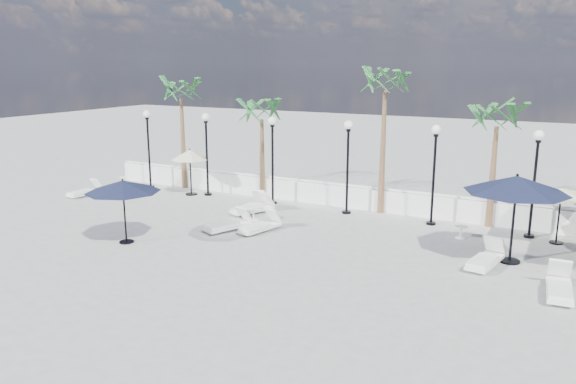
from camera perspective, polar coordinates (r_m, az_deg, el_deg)
The scene contains 26 objects.
ground at distance 17.77m, azimuth -2.02°, elevation -7.02°, with size 100.00×100.00×0.00m, color gray.
balustrade at distance 24.15m, azimuth 6.87°, elevation -0.54°, with size 26.00×0.30×1.01m.
lamppost_0 at distance 28.42m, azimuth -14.03°, elevation 5.35°, with size 0.36×0.36×3.84m.
lamppost_1 at distance 26.23m, azimuth -8.29°, elevation 4.99°, with size 0.36×0.36×3.84m.
lamppost_2 at distance 24.34m, azimuth -1.59°, elevation 4.51°, with size 0.36×0.36×3.84m.
lamppost_3 at distance 22.84m, azimuth 6.10°, elevation 3.88°, with size 0.36×0.36×3.84m.
lamppost_4 at distance 21.81m, azimuth 14.67°, elevation 3.10°, with size 0.36×0.36×3.84m.
lamppost_5 at distance 21.30m, azimuth 23.85°, elevation 2.18°, with size 0.36×0.36×3.84m.
palm_0 at distance 27.87m, azimuth -10.82°, elevation 9.59°, with size 2.60×2.60×5.50m.
palm_1 at distance 25.38m, azimuth -2.69°, elevation 7.72°, with size 2.60×2.60×4.70m.
palm_2 at distance 22.92m, azimuth 9.85°, elevation 10.39°, with size 2.60×2.60×6.10m.
palm_3 at distance 22.04m, azimuth 20.46°, elevation 6.63°, with size 2.60×2.60×4.90m.
lounger_0 at distance 27.90m, azimuth -19.90°, elevation 0.07°, with size 0.72×1.77×0.65m.
lounger_1 at distance 23.22m, azimuth -3.62°, elevation -1.60°, with size 1.34×1.99×0.72m.
lounger_2 at distance 20.96m, azimuth -6.09°, elevation -3.28°, with size 1.27×1.96×0.70m.
lounger_3 at distance 20.71m, azimuth -2.87°, elevation -3.44°, with size 0.99×1.88×0.67m.
lounger_4 at distance 23.38m, azimuth -3.76°, elevation -1.48°, with size 0.69×1.99×0.74m.
lounger_5 at distance 18.26m, azimuth 19.43°, elevation -6.43°, with size 0.94×2.00×0.72m.
lounger_7 at distance 16.83m, azimuth 25.87°, elevation -8.68°, with size 0.77×1.97×0.72m.
side_table_0 at distance 29.58m, azimuth -16.35°, elevation 1.14°, with size 0.46×0.46×0.45m.
side_table_1 at distance 22.11m, azimuth -3.52°, elevation -2.09°, with size 0.57×0.57×0.56m.
side_table_2 at distance 20.85m, azimuth 17.15°, elevation -3.81°, with size 0.45×0.45×0.44m.
parasol_navy_left at distance 19.81m, azimuth -16.43°, elevation 0.53°, with size 2.56×2.56×2.26m.
parasol_navy_mid at distance 18.34m, azimuth 22.20°, elevation 0.69°, with size 3.15×3.15×2.82m.
parasol_cream_sq_b at distance 21.07m, azimuth 26.06°, elevation 0.31°, with size 4.18×4.18×2.10m.
parasol_cream_small at distance 26.53m, azimuth -9.94°, elevation 3.69°, with size 1.79×1.79×2.20m.
Camera 1 is at (8.36, -14.45, 6.08)m, focal length 35.00 mm.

